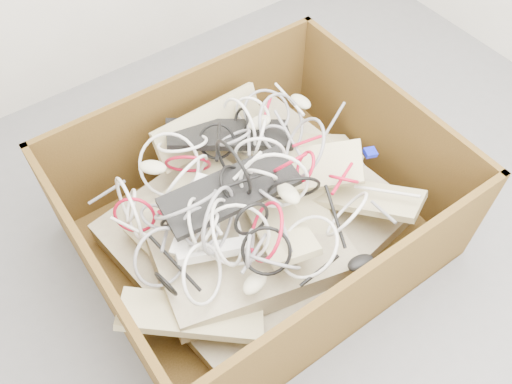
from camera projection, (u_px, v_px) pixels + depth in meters
ground at (339, 244)px, 2.15m from camera, size 3.00×3.00×0.00m
cardboard_box at (255, 224)px, 2.05m from camera, size 1.26×1.05×0.52m
keyboard_pile at (261, 190)px, 1.97m from camera, size 1.25×0.88×0.35m
mice_scatter at (258, 190)px, 1.86m from camera, size 0.78×0.76×0.20m
power_strip_left at (191, 215)px, 1.80m from camera, size 0.26×0.23×0.12m
power_strip_right at (214, 250)px, 1.77m from camera, size 0.26×0.13×0.09m
vga_plug at (370, 152)px, 1.98m from camera, size 0.06×0.05×0.03m
cable_tangle at (233, 190)px, 1.82m from camera, size 1.11×0.85×0.40m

